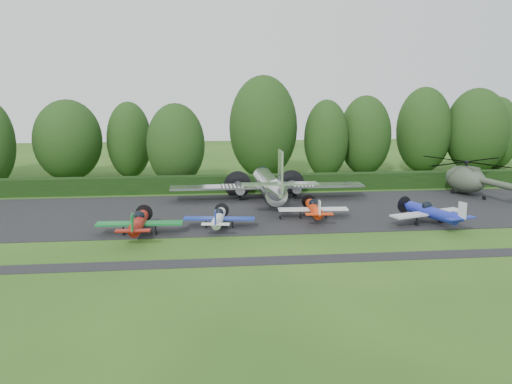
{
  "coord_description": "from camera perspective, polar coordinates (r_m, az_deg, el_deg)",
  "views": [
    {
      "loc": [
        -6.9,
        -45.93,
        13.08
      ],
      "look_at": [
        -0.84,
        7.75,
        2.5
      ],
      "focal_mm": 40.0,
      "sensor_mm": 36.0,
      "label": 1
    }
  ],
  "objects": [
    {
      "name": "light_plane_white",
      "position": [
        51.08,
        -3.74,
        -2.6
      ],
      "size": [
        6.37,
        6.7,
        2.45
      ],
      "rotation": [
        0.0,
        0.0,
        0.14
      ],
      "color": "silver",
      "rests_on": "ground"
    },
    {
      "name": "transport_plane",
      "position": [
        61.88,
        1.34,
        0.69
      ],
      "size": [
        21.5,
        16.48,
        6.89
      ],
      "rotation": [
        0.0,
        0.0,
        -0.0
      ],
      "color": "silver",
      "rests_on": "ground"
    },
    {
      "name": "tree_8",
      "position": [
        79.37,
        -12.57,
        5.09
      ],
      "size": [
        6.02,
        6.02,
        10.35
      ],
      "color": "black",
      "rests_on": "ground"
    },
    {
      "name": "light_plane_blue",
      "position": [
        54.66,
        17.14,
        -1.95
      ],
      "size": [
        7.63,
        8.03,
        2.93
      ],
      "rotation": [
        0.0,
        0.0,
        -0.32
      ],
      "color": "#19259B",
      "rests_on": "ground"
    },
    {
      "name": "apron",
      "position": [
        57.85,
        0.58,
        -1.98
      ],
      "size": [
        70.0,
        18.0,
        0.01
      ],
      "primitive_type": "cube",
      "color": "black",
      "rests_on": "ground"
    },
    {
      "name": "tree_5",
      "position": [
        85.34,
        16.45,
        5.95
      ],
      "size": [
        7.82,
        7.82,
        12.26
      ],
      "color": "black",
      "rests_on": "ground"
    },
    {
      "name": "tree_1",
      "position": [
        87.21,
        21.21,
        5.71
      ],
      "size": [
        8.82,
        8.82,
        12.11
      ],
      "color": "black",
      "rests_on": "ground"
    },
    {
      "name": "tree_3",
      "position": [
        77.2,
        0.73,
        6.5
      ],
      "size": [
        9.19,
        9.19,
        13.84
      ],
      "color": "black",
      "rests_on": "ground"
    },
    {
      "name": "tree_2",
      "position": [
        72.44,
        -8.03,
        4.71
      ],
      "size": [
        7.28,
        7.28,
        10.37
      ],
      "color": "black",
      "rests_on": "ground"
    },
    {
      "name": "tree_0",
      "position": [
        81.34,
        10.86,
        5.57
      ],
      "size": [
        7.22,
        7.22,
        11.11
      ],
      "color": "black",
      "rests_on": "ground"
    },
    {
      "name": "light_plane_red",
      "position": [
        49.64,
        -11.64,
        -3.02
      ],
      "size": [
        7.37,
        7.75,
        2.83
      ],
      "rotation": [
        0.0,
        0.0,
        0.04
      ],
      "color": "maroon",
      "rests_on": "ground"
    },
    {
      "name": "tree_6",
      "position": [
        92.64,
        22.97,
        5.44
      ],
      "size": [
        6.36,
        6.36,
        10.78
      ],
      "color": "black",
      "rests_on": "ground"
    },
    {
      "name": "taxiway_verge",
      "position": [
        42.58,
        3.22,
        -6.83
      ],
      "size": [
        70.0,
        2.0,
        0.0
      ],
      "primitive_type": "cube",
      "color": "black",
      "rests_on": "ground"
    },
    {
      "name": "hedgerow",
      "position": [
        68.54,
        -0.54,
        0.08
      ],
      "size": [
        90.0,
        1.6,
        2.0
      ],
      "primitive_type": "cube",
      "color": "black",
      "rests_on": "ground"
    },
    {
      "name": "tree_10",
      "position": [
        79.29,
        -18.31,
        4.93
      ],
      "size": [
        8.93,
        8.93,
        10.72
      ],
      "color": "black",
      "rests_on": "ground"
    },
    {
      "name": "sign_board",
      "position": [
        75.26,
        19.98,
        1.39
      ],
      "size": [
        3.37,
        0.13,
        1.89
      ],
      "rotation": [
        0.0,
        0.0,
        0.18
      ],
      "color": "#3F3326",
      "rests_on": "ground"
    },
    {
      "name": "ground",
      "position": [
        48.25,
        2.03,
        -4.66
      ],
      "size": [
        160.0,
        160.0,
        0.0
      ],
      "primitive_type": "plane",
      "color": "#224814",
      "rests_on": "ground"
    },
    {
      "name": "light_plane_orange",
      "position": [
        54.71,
        5.79,
        -1.66
      ],
      "size": [
        6.69,
        7.04,
        2.57
      ],
      "rotation": [
        0.0,
        0.0,
        0.06
      ],
      "color": "red",
      "rests_on": "ground"
    },
    {
      "name": "tree_9",
      "position": [
        78.25,
        7.04,
        5.29
      ],
      "size": [
        6.06,
        6.06,
        10.62
      ],
      "color": "black",
      "rests_on": "ground"
    },
    {
      "name": "helicopter",
      "position": [
        70.33,
        20.25,
        1.45
      ],
      "size": [
        12.39,
        14.5,
        3.99
      ],
      "rotation": [
        0.0,
        0.0,
        -0.22
      ],
      "color": "#394535",
      "rests_on": "ground"
    }
  ]
}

